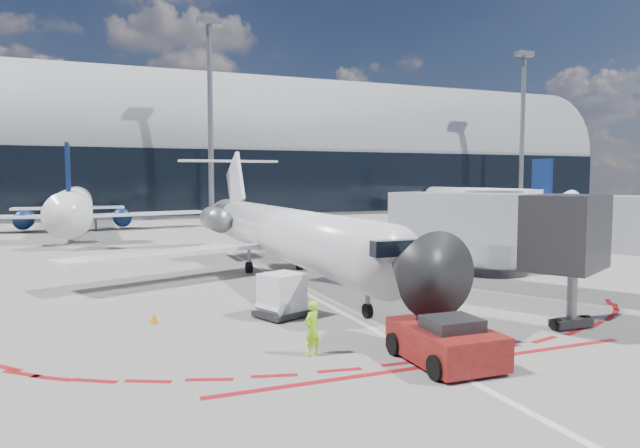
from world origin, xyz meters
name	(u,v)px	position (x,y,z in m)	size (l,w,h in m)	color
ground	(304,292)	(0.00, 0.00, 0.00)	(260.00, 260.00, 0.00)	slate
apron_centerline	(291,285)	(0.00, 2.00, 0.01)	(0.25, 40.00, 0.01)	silver
apron_stop_bar	(440,365)	(0.00, -11.50, 0.01)	(14.00, 0.25, 0.01)	maroon
terminal_building	(156,159)	(0.00, 64.97, 8.52)	(150.00, 24.15, 24.00)	gray
jet_bridge	(512,229)	(9.79, -3.01, 3.01)	(10.03, 15.20, 4.90)	#9C9FA5
light_mast_centre	(210,123)	(5.00, 48.00, 12.50)	(0.70, 0.70, 25.00)	slate
light_mast_east	(522,135)	(55.00, 48.00, 12.50)	(0.70, 0.70, 25.00)	slate
regional_jet	(282,232)	(0.56, 5.12, 2.48)	(24.03, 29.63, 7.42)	silver
pushback_tug	(446,342)	(0.26, -11.41, 0.64)	(2.42, 5.55, 1.44)	#610D10
ramp_worker	(312,328)	(-3.16, -9.26, 0.86)	(0.62, 0.41, 1.71)	#A5FF1A
uld_container	(282,296)	(-2.50, -4.24, 0.86)	(2.32, 2.17, 1.74)	black
safety_cone_left	(154,318)	(-7.30, -3.44, 0.22)	(0.31, 0.31, 0.43)	orange
bg_airliner_1	(73,181)	(-11.11, 40.16, 5.24)	(32.40, 34.30, 10.48)	silver
bg_airliner_2	(475,183)	(41.41, 41.78, 4.90)	(30.31, 32.09, 9.81)	silver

